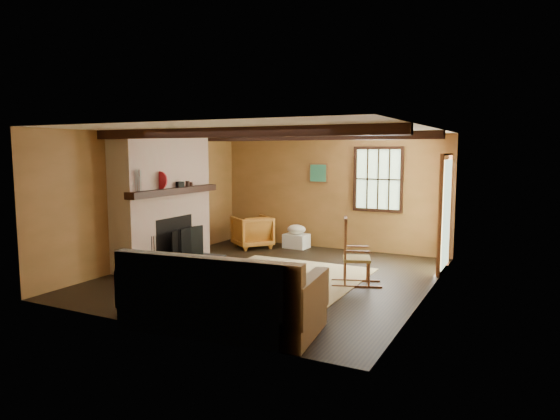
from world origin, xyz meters
The scene contains 10 objects.
ground centered at (0.00, 0.00, 0.00)m, with size 5.50×5.50×0.00m, color black.
room_envelope centered at (0.22, 0.26, 1.63)m, with size 5.02×5.52×2.44m.
fireplace centered at (-2.23, 0.00, 1.10)m, with size 1.02×2.30×2.40m.
rug centered at (0.20, -0.20, 0.00)m, with size 2.50×3.00×0.01m, color tan.
rocking_chair centered at (1.37, 0.16, 0.45)m, with size 0.86×0.64×1.06m.
sofa centered at (0.62, -2.41, 0.33)m, with size 2.40×1.28×0.93m.
firewood_pile centered at (-1.81, 2.60, 0.11)m, with size 0.59×0.11×0.21m.
laundry_basket centered at (-0.67, 2.41, 0.15)m, with size 0.50×0.38×0.30m, color white.
basket_pillow centered at (-0.67, 2.41, 0.40)m, with size 0.41×0.33×0.20m, color white.
armchair centered at (-1.53, 2.02, 0.34)m, with size 0.73×0.76×0.69m, color #BF6026.
Camera 1 is at (3.78, -7.15, 2.08)m, focal length 32.00 mm.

